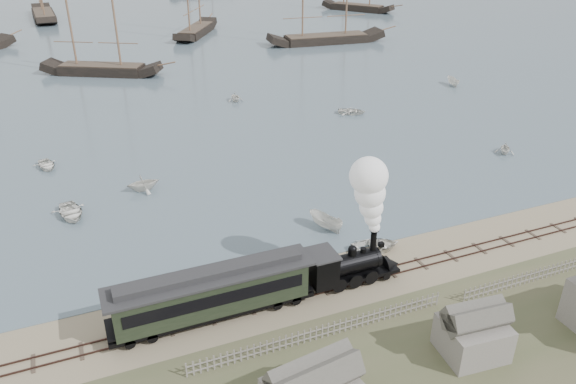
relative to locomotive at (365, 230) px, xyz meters
name	(u,v)px	position (x,y,z in m)	size (l,w,h in m)	color
ground	(357,264)	(0.64, 2.00, -4.60)	(600.00, 600.00, 0.00)	tan
rail_track	(369,277)	(0.64, 0.00, -4.56)	(120.00, 1.80, 0.16)	#38231E
picket_fence_west	(323,338)	(-5.86, -5.00, -4.60)	(19.00, 0.10, 1.20)	slate
picket_fence_east	(540,280)	(13.14, -5.50, -4.60)	(15.00, 0.10, 1.20)	slate
shed_mid	(470,352)	(2.64, -10.00, -4.60)	(4.00, 3.50, 3.60)	slate
locomotive	(365,230)	(0.00, 0.00, 0.00)	(8.02, 2.99, 10.00)	black
passenger_coach	(212,292)	(-12.21, 0.00, -2.33)	(14.84, 2.86, 3.61)	black
beached_dinghy	(376,246)	(3.17, 3.27, -4.16)	(4.24, 3.03, 0.88)	silver
rowboat_0	(71,212)	(-20.82, 19.39, -4.09)	(4.38, 3.13, 0.91)	silver
rowboat_1	(143,183)	(-13.46, 22.32, -3.67)	(3.31, 2.86, 1.74)	silver
rowboat_2	(326,222)	(0.66, 8.06, -3.83)	(3.68, 1.39, 1.42)	silver
rowboat_3	(352,111)	(17.98, 35.27, -4.14)	(3.88, 2.77, 0.80)	silver
rowboat_4	(505,148)	(28.14, 15.69, -3.86)	(2.59, 2.24, 1.36)	silver
rowboat_5	(453,82)	(40.00, 41.40, -3.90)	(3.31, 1.25, 1.28)	silver
rowboat_7	(235,97)	(4.40, 47.08, -3.82)	(2.74, 2.36, 1.44)	silver
rowboat_8	(47,165)	(-22.67, 32.12, -4.17)	(3.56, 2.54, 0.74)	silver
schooner_2	(94,15)	(-12.57, 70.52, 5.46)	(20.84, 4.81, 20.00)	black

